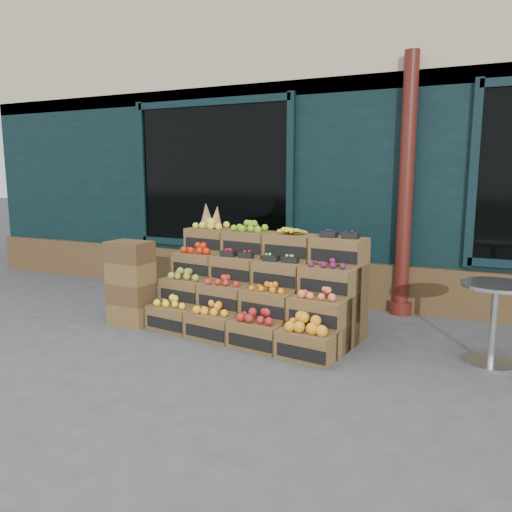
% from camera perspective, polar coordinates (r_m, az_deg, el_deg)
% --- Properties ---
extents(ground, '(60.00, 60.00, 0.00)m').
position_cam_1_polar(ground, '(5.13, -1.29, -10.75)').
color(ground, '#444447').
rests_on(ground, ground).
extents(shop_facade, '(12.00, 6.24, 4.80)m').
position_cam_1_polar(shop_facade, '(9.68, 12.50, 12.94)').
color(shop_facade, black).
rests_on(shop_facade, ground).
extents(crate_display, '(2.39, 1.39, 1.42)m').
position_cam_1_polar(crate_display, '(5.62, 0.21, -4.29)').
color(crate_display, brown).
rests_on(crate_display, ground).
extents(spare_crates, '(0.51, 0.37, 0.99)m').
position_cam_1_polar(spare_crates, '(6.06, -14.11, -3.01)').
color(spare_crates, brown).
rests_on(spare_crates, ground).
extents(bistro_table, '(0.62, 0.62, 0.78)m').
position_cam_1_polar(bistro_table, '(5.11, 25.57, -6.05)').
color(bistro_table, '#B4B6BB').
rests_on(bistro_table, ground).
extents(shopkeeper, '(0.84, 0.61, 2.13)m').
position_cam_1_polar(shopkeeper, '(7.91, 0.46, 4.33)').
color(shopkeeper, '#144825').
rests_on(shopkeeper, ground).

